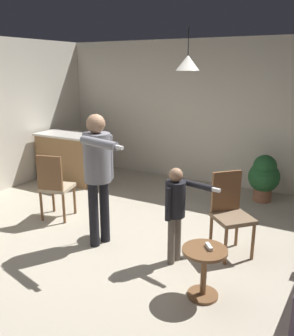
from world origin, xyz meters
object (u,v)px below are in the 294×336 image
object	(u,v)px
person_adult	(98,166)
spare_remote_on_table	(209,247)
dining_chair_near_wall	(230,210)
person_child	(176,205)
side_table_by_couch	(204,267)
dining_chair_by_counter	(54,184)
potted_plant_corner	(264,176)
kitchen_counter	(70,157)

from	to	relation	value
person_adult	spare_remote_on_table	xyz separation A→B (m)	(1.57, -0.38, -0.50)
dining_chair_near_wall	person_child	bearing A→B (deg)	2.47
side_table_by_couch	spare_remote_on_table	distance (m)	0.22
side_table_by_couch	dining_chair_by_counter	xyz separation A→B (m)	(-2.57, 0.72, 0.22)
person_child	potted_plant_corner	world-z (taller)	person_child
person_adult	spare_remote_on_table	world-z (taller)	person_adult
person_child	potted_plant_corner	distance (m)	2.58
person_adult	potted_plant_corner	size ratio (longest dim) A/B	2.09
dining_chair_near_wall	spare_remote_on_table	world-z (taller)	dining_chair_near_wall
person_adult	dining_chair_by_counter	world-z (taller)	person_adult
kitchen_counter	person_adult	world-z (taller)	person_adult
person_child	person_adult	bearing A→B (deg)	-75.25
dining_chair_by_counter	potted_plant_corner	xyz separation A→B (m)	(2.54, 2.26, -0.11)
dining_chair_by_counter	potted_plant_corner	size ratio (longest dim) A/B	1.26
kitchen_counter	potted_plant_corner	xyz separation A→B (m)	(3.58, 0.71, -0.04)
dining_chair_near_wall	spare_remote_on_table	distance (m)	0.97
potted_plant_corner	person_child	bearing A→B (deg)	-100.78
side_table_by_couch	person_child	size ratio (longest dim) A/B	0.46
person_adult	potted_plant_corner	bearing A→B (deg)	163.73
side_table_by_couch	person_child	xyz separation A→B (m)	(-0.52, 0.46, 0.38)
person_adult	dining_chair_near_wall	xyz separation A→B (m)	(1.49, 0.58, -0.49)
dining_chair_by_counter	potted_plant_corner	bearing A→B (deg)	26.84
side_table_by_couch	dining_chair_by_counter	world-z (taller)	dining_chair_by_counter
person_adult	person_child	world-z (taller)	person_adult
person_adult	person_child	distance (m)	1.07
kitchen_counter	potted_plant_corner	distance (m)	3.65
dining_chair_near_wall	spare_remote_on_table	bearing A→B (deg)	48.38
person_child	spare_remote_on_table	bearing A→B (deg)	63.56
dining_chair_by_counter	spare_remote_on_table	xyz separation A→B (m)	(2.60, -0.69, -0.01)
person_child	spare_remote_on_table	xyz separation A→B (m)	(0.55, -0.43, -0.17)
side_table_by_couch	dining_chair_by_counter	bearing A→B (deg)	164.28
dining_chair_near_wall	potted_plant_corner	xyz separation A→B (m)	(0.01, 1.99, -0.11)
potted_plant_corner	spare_remote_on_table	distance (m)	2.96
person_adult	dining_chair_by_counter	bearing A→B (deg)	-92.70
person_child	potted_plant_corner	size ratio (longest dim) A/B	1.43
side_table_by_couch	person_adult	distance (m)	1.74
kitchen_counter	spare_remote_on_table	bearing A→B (deg)	-31.64
dining_chair_near_wall	person_adult	bearing A→B (deg)	-24.73
dining_chair_by_counter	spare_remote_on_table	bearing A→B (deg)	-29.78
side_table_by_couch	spare_remote_on_table	world-z (taller)	spare_remote_on_table
side_table_by_couch	potted_plant_corner	distance (m)	2.99
spare_remote_on_table	kitchen_counter	bearing A→B (deg)	148.36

